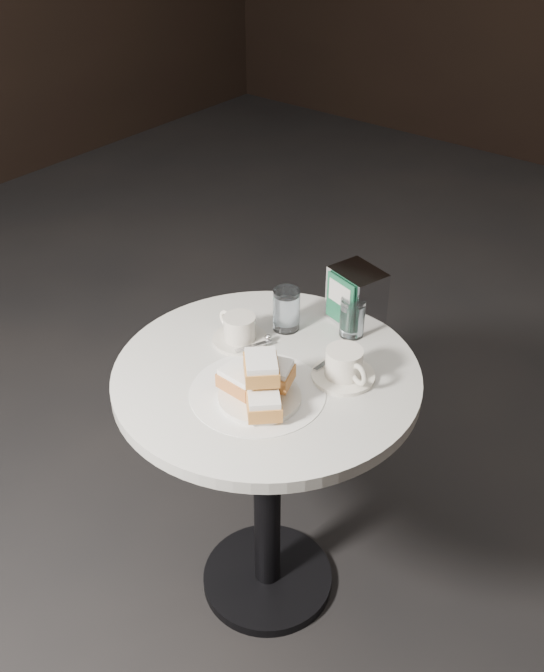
{
  "coord_description": "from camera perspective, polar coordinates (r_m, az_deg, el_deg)",
  "views": [
    {
      "loc": [
        0.84,
        -1.05,
        1.77
      ],
      "look_at": [
        0.0,
        0.02,
        0.83
      ],
      "focal_mm": 40.0,
      "sensor_mm": 36.0,
      "label": 1
    }
  ],
  "objects": [
    {
      "name": "ground",
      "position": [
        2.22,
        -0.34,
        -18.16
      ],
      "size": [
        7.0,
        7.0,
        0.0
      ],
      "primitive_type": "plane",
      "color": "black",
      "rests_on": "ground"
    },
    {
      "name": "cafe_table",
      "position": [
        1.82,
        -0.39,
        -7.65
      ],
      "size": [
        0.7,
        0.7,
        0.74
      ],
      "color": "black",
      "rests_on": "ground"
    },
    {
      "name": "water_glass_right",
      "position": [
        1.8,
        6.14,
        1.39
      ],
      "size": [
        0.08,
        0.08,
        0.1
      ],
      "rotation": [
        0.0,
        0.0,
        0.41
      ],
      "color": "white",
      "rests_on": "cafe_table"
    },
    {
      "name": "coffee_cup_right",
      "position": [
        1.66,
        5.53,
        -2.31
      ],
      "size": [
        0.18,
        0.18,
        0.07
      ],
      "rotation": [
        0.0,
        0.0,
        -0.34
      ],
      "color": "white",
      "rests_on": "cafe_table"
    },
    {
      "name": "sugar_spill",
      "position": [
        1.63,
        -1.1,
        -4.31
      ],
      "size": [
        0.35,
        0.35,
        0.0
      ],
      "primitive_type": "cylinder",
      "rotation": [
        0.0,
        0.0,
        -0.2
      ],
      "color": "white",
      "rests_on": "cafe_table"
    },
    {
      "name": "water_glass_left",
      "position": [
        1.81,
        1.1,
        1.99
      ],
      "size": [
        0.08,
        0.08,
        0.11
      ],
      "rotation": [
        0.0,
        0.0,
        -0.35
      ],
      "color": "white",
      "rests_on": "cafe_table"
    },
    {
      "name": "napkin_dispenser",
      "position": [
        1.83,
        6.42,
        3.01
      ],
      "size": [
        0.14,
        0.13,
        0.14
      ],
      "rotation": [
        0.0,
        0.0,
        -0.29
      ],
      "color": "silver",
      "rests_on": "cafe_table"
    },
    {
      "name": "coffee_cup_left",
      "position": [
        1.77,
        -2.5,
        0.43
      ],
      "size": [
        0.15,
        0.15,
        0.07
      ],
      "rotation": [
        0.0,
        0.0,
        -0.17
      ],
      "color": "beige",
      "rests_on": "cafe_table"
    },
    {
      "name": "beignet_plate",
      "position": [
        1.58,
        -0.97,
        -3.75
      ],
      "size": [
        0.23,
        0.23,
        0.12
      ],
      "rotation": [
        0.0,
        0.0,
        -0.37
      ],
      "color": "white",
      "rests_on": "cafe_table"
    }
  ]
}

